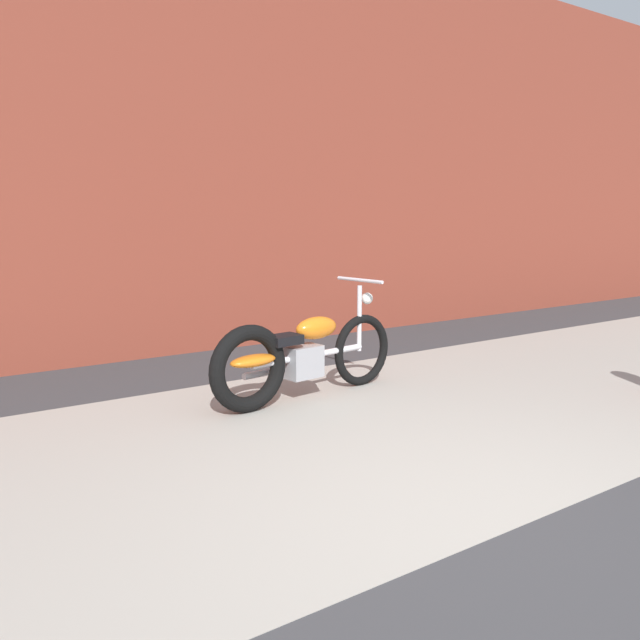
# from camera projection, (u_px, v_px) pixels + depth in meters

# --- Properties ---
(ground_plane) EXTENTS (80.00, 80.00, 0.00)m
(ground_plane) POSITION_uv_depth(u_px,v_px,m) (509.00, 531.00, 3.21)
(ground_plane) COLOR #38383A
(sidewalk_slab) EXTENTS (36.00, 3.50, 0.01)m
(sidewalk_slab) POSITION_uv_depth(u_px,v_px,m) (318.00, 434.00, 4.64)
(sidewalk_slab) COLOR #9E998E
(sidewalk_slab) RESTS_ON ground
(brick_building_wall) EXTENTS (36.00, 0.50, 5.08)m
(brick_building_wall) POSITION_uv_depth(u_px,v_px,m) (147.00, 131.00, 7.05)
(brick_building_wall) COLOR brown
(brick_building_wall) RESTS_ON ground
(motorcycle_orange) EXTENTS (2.00, 0.58, 1.03)m
(motorcycle_orange) POSITION_uv_depth(u_px,v_px,m) (295.00, 356.00, 5.44)
(motorcycle_orange) COLOR black
(motorcycle_orange) RESTS_ON ground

